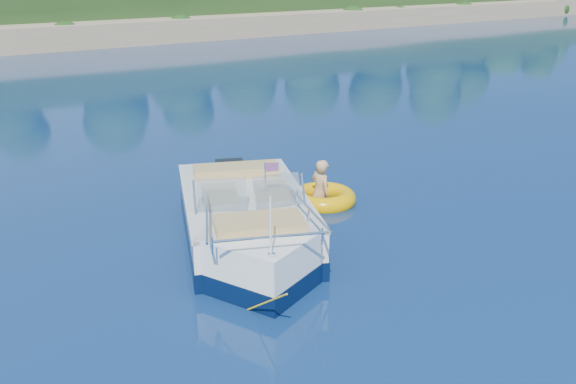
% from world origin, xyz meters
% --- Properties ---
extents(ground, '(160.00, 160.00, 0.00)m').
position_xyz_m(ground, '(0.00, 0.00, 0.00)').
color(ground, '#091841').
rests_on(ground, ground).
extents(motorboat, '(3.77, 5.97, 2.11)m').
position_xyz_m(motorboat, '(1.75, 3.26, 0.41)').
color(motorboat, white).
rests_on(motorboat, ground).
extents(tow_tube, '(1.63, 1.63, 0.39)m').
position_xyz_m(tow_tube, '(4.36, 4.35, 0.10)').
color(tow_tube, '#F6A900').
rests_on(tow_tube, ground).
extents(boy, '(0.42, 0.86, 1.65)m').
position_xyz_m(boy, '(4.24, 4.35, 0.00)').
color(boy, tan).
rests_on(boy, ground).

